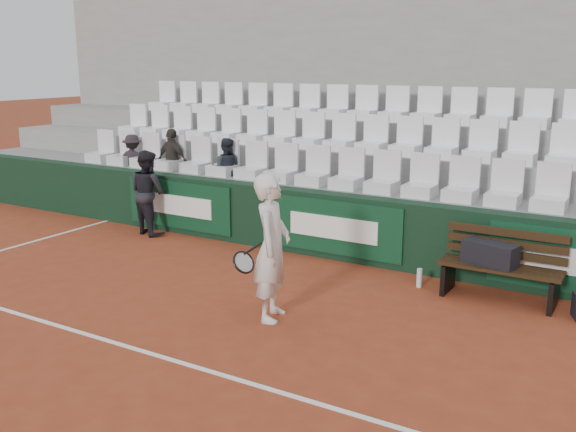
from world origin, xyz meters
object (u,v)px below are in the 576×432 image
(sports_bag_left, at_px, (490,254))
(ball_kid, at_px, (148,192))
(spectator_a, at_px, (132,138))
(water_bottle_near, at_px, (419,278))
(bench_left, at_px, (499,283))
(spectator_b, at_px, (172,137))
(tennis_player, at_px, (272,248))
(spectator_c, at_px, (226,144))

(sports_bag_left, distance_m, ball_kid, 5.90)
(spectator_a, bearing_deg, water_bottle_near, 148.70)
(bench_left, bearing_deg, ball_kid, 178.16)
(spectator_a, distance_m, spectator_b, 1.00)
(sports_bag_left, bearing_deg, tennis_player, -136.21)
(tennis_player, relative_size, spectator_a, 1.67)
(water_bottle_near, relative_size, ball_kid, 0.18)
(water_bottle_near, height_order, spectator_b, spectator_b)
(tennis_player, bearing_deg, ball_kid, 151.06)
(water_bottle_near, relative_size, spectator_b, 0.22)
(bench_left, bearing_deg, spectator_a, 171.41)
(tennis_player, height_order, ball_kid, tennis_player)
(sports_bag_left, bearing_deg, water_bottle_near, -176.91)
(water_bottle_near, xyz_separation_m, spectator_c, (-3.98, 1.14, 1.42))
(bench_left, height_order, spectator_b, spectator_b)
(sports_bag_left, distance_m, tennis_player, 2.82)
(bench_left, xyz_separation_m, sports_bag_left, (-0.14, -0.00, 0.37))
(spectator_a, xyz_separation_m, spectator_c, (2.22, 0.00, 0.03))
(ball_kid, bearing_deg, sports_bag_left, -166.68)
(spectator_c, bearing_deg, tennis_player, 109.47)
(tennis_player, distance_m, spectator_b, 5.12)
(water_bottle_near, bearing_deg, ball_kid, 177.21)
(spectator_a, height_order, spectator_b, spectator_b)
(spectator_c, bearing_deg, spectator_b, -23.65)
(tennis_player, xyz_separation_m, ball_kid, (-3.87, 2.14, -0.13))
(tennis_player, bearing_deg, water_bottle_near, 58.96)
(sports_bag_left, relative_size, spectator_c, 0.61)
(spectator_b, bearing_deg, tennis_player, 147.77)
(sports_bag_left, relative_size, tennis_player, 0.39)
(spectator_a, bearing_deg, tennis_player, 128.19)
(spectator_b, bearing_deg, sports_bag_left, 174.35)
(bench_left, relative_size, tennis_player, 0.87)
(bench_left, xyz_separation_m, water_bottle_near, (-1.02, -0.05, -0.10))
(tennis_player, bearing_deg, bench_left, 41.97)
(sports_bag_left, height_order, water_bottle_near, sports_bag_left)
(water_bottle_near, relative_size, tennis_player, 0.15)
(bench_left, height_order, ball_kid, ball_kid)
(spectator_b, relative_size, spectator_c, 1.09)
(bench_left, distance_m, tennis_player, 2.98)
(water_bottle_near, xyz_separation_m, ball_kid, (-5.01, 0.24, 0.61))
(sports_bag_left, bearing_deg, spectator_c, 167.34)
(ball_kid, height_order, spectator_b, spectator_b)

